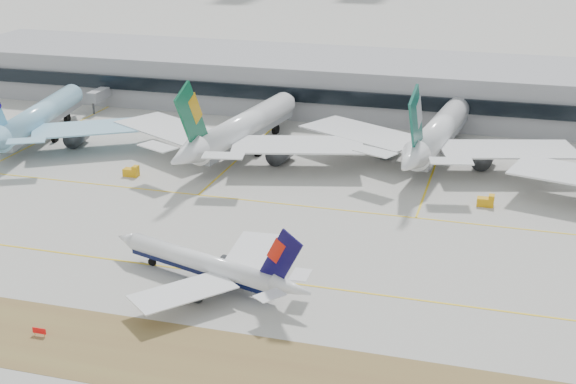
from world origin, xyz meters
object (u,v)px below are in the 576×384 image
(widebody_cathay, at_px, (438,134))
(terminal, at_px, (387,85))
(taxiing_airliner, at_px, (208,266))
(widebody_eva, at_px, (241,130))
(widebody_korean, at_px, (37,120))

(widebody_cathay, xyz_separation_m, terminal, (-20.13, 45.38, 0.95))
(taxiing_airliner, xyz_separation_m, widebody_eva, (-18.16, 68.62, 3.14))
(taxiing_airliner, bearing_deg, widebody_korean, -23.27)
(widebody_cathay, bearing_deg, taxiing_airliner, 165.81)
(taxiing_airliner, relative_size, widebody_cathay, 0.59)
(widebody_cathay, bearing_deg, widebody_korean, 104.44)
(taxiing_airliner, distance_m, widebody_eva, 71.05)
(widebody_eva, distance_m, widebody_cathay, 48.63)
(widebody_cathay, height_order, terminal, widebody_cathay)
(taxiing_airliner, bearing_deg, terminal, -76.45)
(widebody_korean, distance_m, terminal, 102.02)
(widebody_cathay, distance_m, terminal, 49.65)
(widebody_eva, height_order, terminal, widebody_eva)
(widebody_eva, height_order, widebody_cathay, widebody_cathay)
(taxiing_airliner, bearing_deg, widebody_cathay, -92.71)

